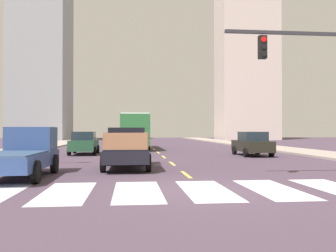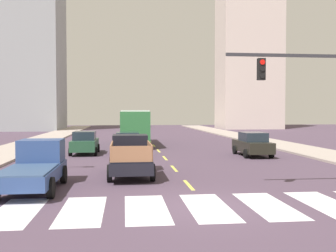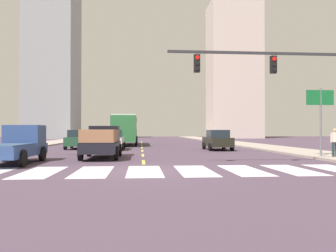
{
  "view_description": "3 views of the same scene",
  "coord_description": "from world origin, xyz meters",
  "px_view_note": "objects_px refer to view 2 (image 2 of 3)",
  "views": [
    {
      "loc": [
        -2.31,
        -10.99,
        1.82
      ],
      "look_at": [
        0.69,
        17.8,
        2.16
      ],
      "focal_mm": 39.34,
      "sensor_mm": 36.0,
      "label": 1
    },
    {
      "loc": [
        -2.8,
        -12.89,
        3.21
      ],
      "look_at": [
        0.5,
        16.56,
        2.12
      ],
      "focal_mm": 42.16,
      "sensor_mm": 36.0,
      "label": 2
    },
    {
      "loc": [
        -0.17,
        -13.8,
        1.66
      ],
      "look_at": [
        2.16,
        14.48,
        2.05
      ],
      "focal_mm": 36.01,
      "sensor_mm": 36.0,
      "label": 3
    }
  ],
  "objects_px": {
    "sedan_near_right": "(253,144)",
    "pickup_dark": "(36,166)",
    "pickup_stakebed": "(130,156)",
    "sedan_mid": "(127,144)",
    "city_bus": "(134,125)",
    "sedan_far": "(85,143)"
  },
  "relations": [
    {
      "from": "sedan_far",
      "to": "city_bus",
      "type": "bearing_deg",
      "value": 65.01
    },
    {
      "from": "pickup_stakebed",
      "to": "sedan_mid",
      "type": "xyz_separation_m",
      "value": [
        -0.07,
        8.54,
        -0.08
      ]
    },
    {
      "from": "sedan_near_right",
      "to": "sedan_mid",
      "type": "relative_size",
      "value": 1.0
    },
    {
      "from": "pickup_stakebed",
      "to": "sedan_near_right",
      "type": "xyz_separation_m",
      "value": [
        8.89,
        7.45,
        -0.08
      ]
    },
    {
      "from": "sedan_mid",
      "to": "sedan_far",
      "type": "bearing_deg",
      "value": 151.18
    },
    {
      "from": "pickup_stakebed",
      "to": "city_bus",
      "type": "relative_size",
      "value": 0.48
    },
    {
      "from": "pickup_dark",
      "to": "city_bus",
      "type": "bearing_deg",
      "value": 76.04
    },
    {
      "from": "city_bus",
      "to": "sedan_mid",
      "type": "relative_size",
      "value": 2.45
    },
    {
      "from": "sedan_near_right",
      "to": "city_bus",
      "type": "bearing_deg",
      "value": 130.07
    },
    {
      "from": "pickup_stakebed",
      "to": "city_bus",
      "type": "distance_m",
      "value": 17.85
    },
    {
      "from": "pickup_dark",
      "to": "sedan_mid",
      "type": "xyz_separation_m",
      "value": [
        3.92,
        11.67,
        -0.06
      ]
    },
    {
      "from": "city_bus",
      "to": "sedan_near_right",
      "type": "relative_size",
      "value": 2.45
    },
    {
      "from": "sedan_far",
      "to": "sedan_near_right",
      "type": "distance_m",
      "value": 12.46
    },
    {
      "from": "sedan_near_right",
      "to": "pickup_dark",
      "type": "bearing_deg",
      "value": -139.16
    },
    {
      "from": "pickup_stakebed",
      "to": "sedan_mid",
      "type": "bearing_deg",
      "value": 88.27
    },
    {
      "from": "pickup_dark",
      "to": "sedan_near_right",
      "type": "distance_m",
      "value": 16.67
    },
    {
      "from": "pickup_dark",
      "to": "city_bus",
      "type": "height_order",
      "value": "city_bus"
    },
    {
      "from": "city_bus",
      "to": "sedan_near_right",
      "type": "distance_m",
      "value": 13.31
    },
    {
      "from": "city_bus",
      "to": "sedan_near_right",
      "type": "xyz_separation_m",
      "value": [
        8.28,
        -10.36,
        -1.09
      ]
    },
    {
      "from": "pickup_dark",
      "to": "sedan_near_right",
      "type": "height_order",
      "value": "pickup_dark"
    },
    {
      "from": "pickup_stakebed",
      "to": "sedan_far",
      "type": "relative_size",
      "value": 1.18
    },
    {
      "from": "pickup_stakebed",
      "to": "sedan_near_right",
      "type": "relative_size",
      "value": 1.18
    }
  ]
}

